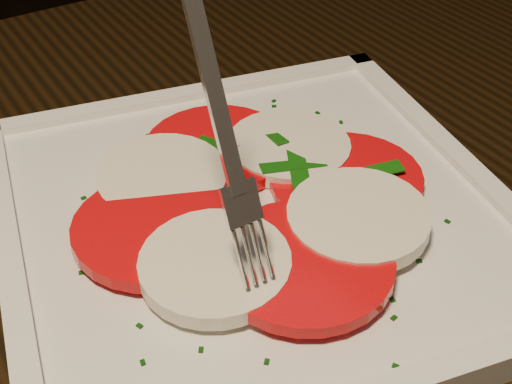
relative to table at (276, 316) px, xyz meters
name	(u,v)px	position (x,y,z in m)	size (l,w,h in m)	color
table	(276,316)	(0.00, 0.00, 0.00)	(1.27, 0.90, 0.75)	black
plate	(256,219)	(-0.02, 0.00, 0.11)	(0.32, 0.32, 0.01)	white
caprese_salad	(256,200)	(-0.02, 0.00, 0.12)	(0.24, 0.26, 0.02)	red
fork	(210,107)	(-0.06, -0.02, 0.22)	(0.03, 0.08, 0.17)	white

